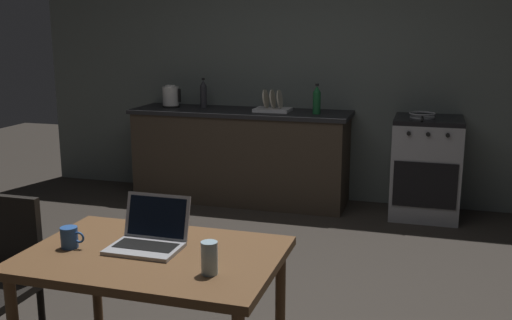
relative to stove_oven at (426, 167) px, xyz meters
name	(u,v)px	position (x,y,z in m)	size (l,w,h in m)	color
ground_plane	(217,309)	(-1.18, -2.32, -0.46)	(12.00, 12.00, 0.00)	#2D2823
back_wall	(338,64)	(-0.88, 0.35, 0.90)	(6.40, 0.10, 2.72)	#5B6360
kitchen_counter	(241,155)	(-1.78, 0.00, 0.00)	(2.16, 0.64, 0.92)	#382D23
stove_oven	(426,167)	(0.00, 0.00, 0.00)	(0.60, 0.62, 0.92)	gray
dining_table	(153,269)	(-1.15, -3.21, 0.18)	(1.14, 0.77, 0.71)	brown
laptop	(149,238)	(-1.20, -3.16, 0.30)	(0.32, 0.28, 0.22)	#99999E
electric_kettle	(171,97)	(-2.52, 0.00, 0.57)	(0.19, 0.17, 0.23)	black
bottle	(317,100)	(-1.02, -0.05, 0.59)	(0.07, 0.07, 0.28)	#19592D
frying_pan	(422,115)	(-0.06, -0.03, 0.48)	(0.24, 0.41, 0.05)	gray
coffee_mug	(70,237)	(-1.54, -3.27, 0.31)	(0.12, 0.08, 0.10)	#264C8C
drinking_glass	(209,258)	(-0.82, -3.36, 0.33)	(0.07, 0.07, 0.14)	#99B7C6
dish_rack	(273,107)	(-1.45, 0.00, 0.51)	(0.34, 0.26, 0.21)	silver
bottle_b	(203,94)	(-2.20, 0.08, 0.60)	(0.07, 0.07, 0.30)	#2D2D33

